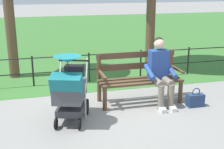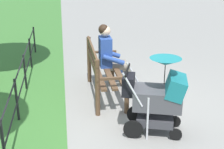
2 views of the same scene
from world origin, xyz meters
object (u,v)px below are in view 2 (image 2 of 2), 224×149
(person_on_bench, at_px, (111,55))
(handbag, at_px, (122,71))
(park_bench, at_px, (102,69))
(stroller, at_px, (158,95))

(person_on_bench, relative_size, handbag, 3.45)
(park_bench, xyz_separation_m, person_on_bench, (-0.35, 0.22, 0.15))
(stroller, bearing_deg, park_bench, -155.93)
(handbag, bearing_deg, person_on_bench, -28.95)
(stroller, bearing_deg, person_on_bench, -167.00)
(park_bench, distance_m, handbag, 1.17)
(park_bench, xyz_separation_m, stroller, (1.41, 0.63, 0.07))
(person_on_bench, bearing_deg, stroller, 13.00)
(person_on_bench, xyz_separation_m, stroller, (1.76, 0.41, -0.08))
(person_on_bench, bearing_deg, park_bench, -32.40)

